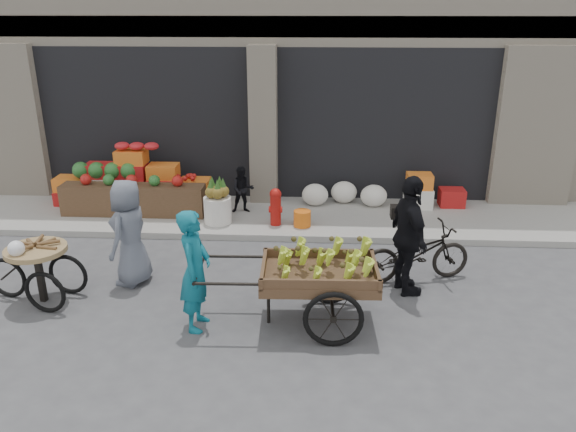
# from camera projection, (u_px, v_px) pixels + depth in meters

# --- Properties ---
(ground) EXTENTS (80.00, 80.00, 0.00)m
(ground) POSITION_uv_depth(u_px,v_px,m) (228.00, 332.00, 7.31)
(ground) COLOR #424244
(ground) RESTS_ON ground
(sidewalk) EXTENTS (18.00, 2.20, 0.12)m
(sidewalk) POSITION_uv_depth(u_px,v_px,m) (260.00, 217.00, 11.12)
(sidewalk) COLOR gray
(sidewalk) RESTS_ON ground
(building) EXTENTS (14.00, 6.45, 7.00)m
(building) POSITION_uv_depth(u_px,v_px,m) (274.00, 32.00, 13.63)
(building) COLOR beige
(building) RESTS_ON ground
(fruit_display) EXTENTS (3.10, 1.12, 1.24)m
(fruit_display) POSITION_uv_depth(u_px,v_px,m) (139.00, 181.00, 11.30)
(fruit_display) COLOR #AD1818
(fruit_display) RESTS_ON sidewalk
(pineapple_bin) EXTENTS (0.52, 0.52, 0.50)m
(pineapple_bin) POSITION_uv_depth(u_px,v_px,m) (218.00, 210.00, 10.58)
(pineapple_bin) COLOR silver
(pineapple_bin) RESTS_ON sidewalk
(fire_hydrant) EXTENTS (0.22, 0.22, 0.71)m
(fire_hydrant) POSITION_uv_depth(u_px,v_px,m) (276.00, 205.00, 10.43)
(fire_hydrant) COLOR #A5140F
(fire_hydrant) RESTS_ON sidewalk
(orange_bucket) EXTENTS (0.32, 0.32, 0.30)m
(orange_bucket) POSITION_uv_depth(u_px,v_px,m) (302.00, 218.00, 10.44)
(orange_bucket) COLOR orange
(orange_bucket) RESTS_ON sidewalk
(right_bay_goods) EXTENTS (3.35, 0.60, 0.70)m
(right_bay_goods) POSITION_uv_depth(u_px,v_px,m) (391.00, 193.00, 11.42)
(right_bay_goods) COLOR silver
(right_bay_goods) RESTS_ON sidewalk
(seated_person) EXTENTS (0.51, 0.43, 0.93)m
(seated_person) POSITION_uv_depth(u_px,v_px,m) (243.00, 190.00, 11.05)
(seated_person) COLOR black
(seated_person) RESTS_ON sidewalk
(banana_cart) EXTENTS (2.60, 1.16, 1.07)m
(banana_cart) POSITION_uv_depth(u_px,v_px,m) (315.00, 271.00, 7.24)
(banana_cart) COLOR brown
(banana_cart) RESTS_ON ground
(vendor_woman) EXTENTS (0.43, 0.62, 1.63)m
(vendor_woman) POSITION_uv_depth(u_px,v_px,m) (195.00, 270.00, 7.16)
(vendor_woman) COLOR #0F6377
(vendor_woman) RESTS_ON ground
(tricycle_cart) EXTENTS (1.45, 0.96, 0.95)m
(tricycle_cart) POSITION_uv_depth(u_px,v_px,m) (38.00, 265.00, 7.89)
(tricycle_cart) COLOR #9E7F51
(tricycle_cart) RESTS_ON ground
(vendor_grey) EXTENTS (0.69, 0.90, 1.64)m
(vendor_grey) POSITION_uv_depth(u_px,v_px,m) (129.00, 233.00, 8.35)
(vendor_grey) COLOR slate
(vendor_grey) RESTS_ON ground
(bicycle) EXTENTS (1.81, 1.01, 0.90)m
(bicycle) POSITION_uv_depth(u_px,v_px,m) (416.00, 253.00, 8.54)
(bicycle) COLOR black
(bicycle) RESTS_ON ground
(cyclist) EXTENTS (0.69, 1.12, 1.79)m
(cyclist) POSITION_uv_depth(u_px,v_px,m) (409.00, 236.00, 8.02)
(cyclist) COLOR black
(cyclist) RESTS_ON ground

